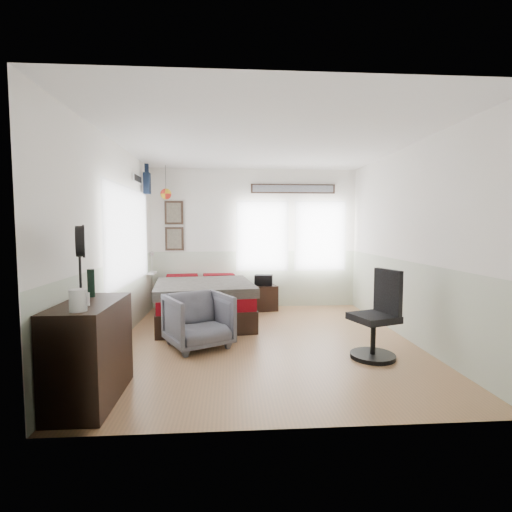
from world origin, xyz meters
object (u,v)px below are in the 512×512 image
object	(u,v)px
armchair	(198,320)
task_chair	(377,322)
nightstand	(264,298)
bed	(203,301)
dresser	(90,352)

from	to	relation	value
armchair	task_chair	xyz separation A→B (m)	(2.18, -0.55, 0.08)
nightstand	task_chair	bearing A→B (deg)	-77.14
armchair	nightstand	world-z (taller)	armchair
nightstand	task_chair	distance (m)	2.90
bed	dresser	distance (m)	2.99
armchair	dresser	bearing A→B (deg)	-147.97
bed	nightstand	bearing A→B (deg)	24.84
task_chair	bed	bearing A→B (deg)	119.68
task_chair	dresser	bearing A→B (deg)	177.96
bed	nightstand	xyz separation A→B (m)	(1.09, 0.68, -0.09)
dresser	task_chair	xyz separation A→B (m)	(3.02, 0.90, -0.02)
bed	armchair	bearing A→B (deg)	-95.84
bed	dresser	size ratio (longest dim) A/B	2.28
nightstand	task_chair	size ratio (longest dim) A/B	0.45
nightstand	bed	bearing A→B (deg)	-158.03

